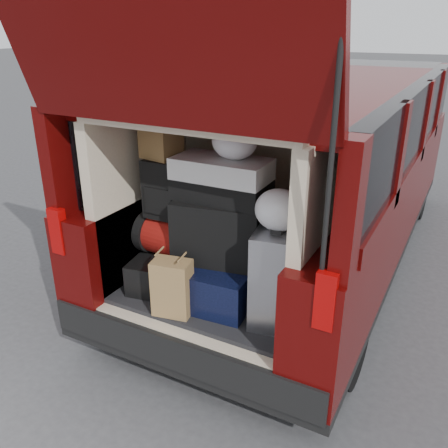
% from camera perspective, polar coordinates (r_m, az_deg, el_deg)
% --- Properties ---
extents(ground, '(80.00, 80.00, 0.00)m').
position_cam_1_polar(ground, '(3.42, -2.19, -17.46)').
color(ground, '#39393B').
rests_on(ground, ground).
extents(minivan, '(1.90, 5.35, 2.77)m').
position_cam_1_polar(minivan, '(4.50, 9.63, 5.75)').
color(minivan, black).
rests_on(minivan, ground).
extents(load_floor, '(1.24, 1.05, 0.55)m').
position_cam_1_polar(load_floor, '(3.44, 0.08, -11.37)').
color(load_floor, black).
rests_on(load_floor, ground).
extents(black_hardshell, '(0.48, 0.60, 0.22)m').
position_cam_1_polar(black_hardshell, '(3.31, -6.71, -5.34)').
color(black_hardshell, black).
rests_on(black_hardshell, load_floor).
extents(navy_hardshell, '(0.53, 0.63, 0.26)m').
position_cam_1_polar(navy_hardshell, '(3.12, -0.38, -6.58)').
color(navy_hardshell, black).
rests_on(navy_hardshell, load_floor).
extents(silver_roller, '(0.31, 0.43, 0.59)m').
position_cam_1_polar(silver_roller, '(2.84, 6.37, -6.09)').
color(silver_roller, silver).
rests_on(silver_roller, load_floor).
extents(kraft_bag, '(0.26, 0.19, 0.36)m').
position_cam_1_polar(kraft_bag, '(2.94, -6.24, -7.62)').
color(kraft_bag, olive).
rests_on(kraft_bag, load_floor).
extents(red_duffel, '(0.45, 0.31, 0.28)m').
position_cam_1_polar(red_duffel, '(3.19, -6.39, -1.47)').
color(red_duffel, maroon).
rests_on(red_duffel, black_hardshell).
extents(black_soft_case, '(0.61, 0.43, 0.40)m').
position_cam_1_polar(black_soft_case, '(3.00, -0.52, -0.76)').
color(black_soft_case, black).
rests_on(black_soft_case, navy_hardshell).
extents(backpack, '(0.27, 0.17, 0.38)m').
position_cam_1_polar(backpack, '(3.08, -7.05, 4.17)').
color(backpack, black).
rests_on(backpack, red_duffel).
extents(twotone_duffel, '(0.59, 0.31, 0.26)m').
position_cam_1_polar(twotone_duffel, '(2.90, -0.30, 5.40)').
color(twotone_duffel, white).
rests_on(twotone_duffel, black_soft_case).
extents(grocery_sack_lower, '(0.25, 0.22, 0.21)m').
position_cam_1_polar(grocery_sack_lower, '(3.06, -7.60, 9.77)').
color(grocery_sack_lower, brown).
rests_on(grocery_sack_lower, backpack).
extents(plastic_bag_center, '(0.30, 0.28, 0.22)m').
position_cam_1_polar(plastic_bag_center, '(2.82, 1.29, 9.93)').
color(plastic_bag_center, white).
rests_on(plastic_bag_center, twotone_duffel).
extents(plastic_bag_right, '(0.30, 0.29, 0.24)m').
position_cam_1_polar(plastic_bag_right, '(2.65, 6.63, 1.70)').
color(plastic_bag_right, white).
rests_on(plastic_bag_right, silver_roller).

